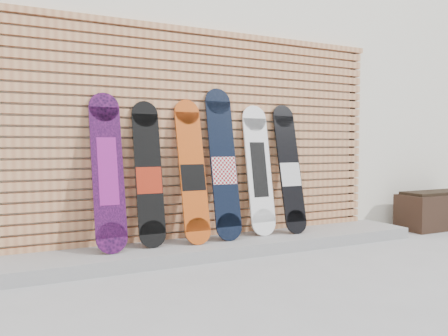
{
  "coord_description": "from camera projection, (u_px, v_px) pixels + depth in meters",
  "views": [
    {
      "loc": [
        -1.97,
        -3.29,
        1.08
      ],
      "look_at": [
        -0.04,
        0.75,
        0.85
      ],
      "focal_mm": 35.0,
      "sensor_mm": 36.0,
      "label": 1
    }
  ],
  "objects": [
    {
      "name": "ground",
      "position": [
        264.0,
        268.0,
        3.87
      ],
      "size": [
        80.0,
        80.0,
        0.0
      ],
      "primitive_type": "plane",
      "color": "#9A9A9D",
      "rests_on": "ground"
    },
    {
      "name": "building",
      "position": [
        181.0,
        101.0,
        7.14
      ],
      "size": [
        12.0,
        5.0,
        3.6
      ],
      "primitive_type": "cube",
      "color": "white",
      "rests_on": "ground"
    },
    {
      "name": "concrete_step",
      "position": [
        217.0,
        246.0,
        4.41
      ],
      "size": [
        4.6,
        0.7,
        0.12
      ],
      "primitive_type": "cube",
      "color": "gray",
      "rests_on": "ground"
    },
    {
      "name": "slat_wall",
      "position": [
        205.0,
        134.0,
        4.61
      ],
      "size": [
        4.26,
        0.08,
        2.29
      ],
      "color": "tan",
      "rests_on": "ground"
    },
    {
      "name": "planter_box",
      "position": [
        437.0,
        210.0,
        5.69
      ],
      "size": [
        1.08,
        0.45,
        0.49
      ],
      "color": "black",
      "rests_on": "ground"
    },
    {
      "name": "snowboard_0",
      "position": [
        108.0,
        171.0,
        3.98
      ],
      "size": [
        0.28,
        0.38,
        1.46
      ],
      "color": "black",
      "rests_on": "concrete_step"
    },
    {
      "name": "snowboard_1",
      "position": [
        149.0,
        174.0,
        4.18
      ],
      "size": [
        0.26,
        0.31,
        1.4
      ],
      "color": "black",
      "rests_on": "concrete_step"
    },
    {
      "name": "snowboard_2",
      "position": [
        192.0,
        171.0,
        4.34
      ],
      "size": [
        0.26,
        0.37,
        1.43
      ],
      "color": "#C34C14",
      "rests_on": "concrete_step"
    },
    {
      "name": "snowboard_3",
      "position": [
        223.0,
        164.0,
        4.49
      ],
      "size": [
        0.28,
        0.35,
        1.56
      ],
      "color": "black",
      "rests_on": "concrete_step"
    },
    {
      "name": "snowboard_4",
      "position": [
        259.0,
        170.0,
        4.72
      ],
      "size": [
        0.29,
        0.29,
        1.4
      ],
      "color": "white",
      "rests_on": "concrete_step"
    },
    {
      "name": "snowboard_5",
      "position": [
        290.0,
        169.0,
        4.85
      ],
      "size": [
        0.26,
        0.36,
        1.42
      ],
      "color": "black",
      "rests_on": "concrete_step"
    }
  ]
}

